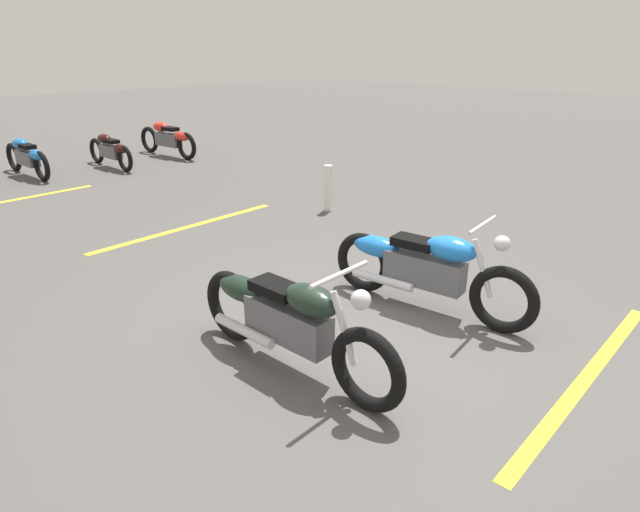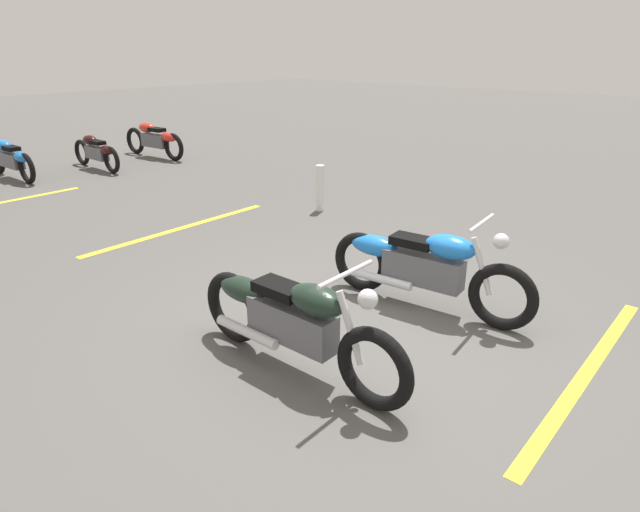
% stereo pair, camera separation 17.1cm
% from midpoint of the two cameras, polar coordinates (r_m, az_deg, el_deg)
% --- Properties ---
extents(ground_plane, '(60.00, 60.00, 0.00)m').
position_cam_midpoint_polar(ground_plane, '(5.22, 5.17, -8.11)').
color(ground_plane, '#514F4C').
extents(motorcycle_bright_foreground, '(2.23, 0.64, 1.04)m').
position_cam_midpoint_polar(motorcycle_bright_foreground, '(5.60, 11.71, -1.13)').
color(motorcycle_bright_foreground, black).
rests_on(motorcycle_bright_foreground, ground).
extents(motorcycle_dark_foreground, '(2.23, 0.62, 1.04)m').
position_cam_midpoint_polar(motorcycle_dark_foreground, '(4.48, -2.43, -6.61)').
color(motorcycle_dark_foreground, black).
rests_on(motorcycle_dark_foreground, ground).
extents(motorcycle_row_far_left, '(2.16, 0.35, 0.81)m').
position_cam_midpoint_polar(motorcycle_row_far_left, '(13.97, -15.34, 11.89)').
color(motorcycle_row_far_left, black).
rests_on(motorcycle_row_far_left, ground).
extents(motorcycle_row_left, '(1.91, 0.24, 0.72)m').
position_cam_midpoint_polar(motorcycle_row_left, '(13.02, -20.84, 10.39)').
color(motorcycle_row_left, black).
rests_on(motorcycle_row_left, ground).
extents(motorcycle_row_center, '(2.03, 0.27, 0.76)m').
position_cam_midpoint_polar(motorcycle_row_center, '(12.81, -28.14, 9.23)').
color(motorcycle_row_center, black).
rests_on(motorcycle_row_center, ground).
extents(bollard_post, '(0.14, 0.14, 0.76)m').
position_cam_midpoint_polar(bollard_post, '(8.92, 1.42, 7.16)').
color(bollard_post, white).
rests_on(bollard_post, ground).
extents(parking_stripe_near, '(0.18, 3.20, 0.01)m').
position_cam_midpoint_polar(parking_stripe_near, '(5.12, 27.20, -11.30)').
color(parking_stripe_near, yellow).
rests_on(parking_stripe_near, ground).
extents(parking_stripe_mid, '(0.18, 3.20, 0.01)m').
position_cam_midpoint_polar(parking_stripe_mid, '(8.39, -13.16, 3.01)').
color(parking_stripe_mid, yellow).
rests_on(parking_stripe_mid, ground).
extents(parking_stripe_far, '(0.18, 3.20, 0.01)m').
position_cam_midpoint_polar(parking_stripe_far, '(10.95, -30.11, 4.93)').
color(parking_stripe_far, yellow).
rests_on(parking_stripe_far, ground).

